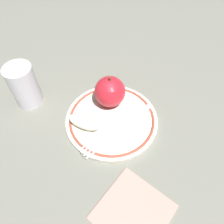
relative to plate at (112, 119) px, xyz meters
name	(u,v)px	position (x,y,z in m)	size (l,w,h in m)	color
ground_plane	(109,121)	(0.00, 0.01, -0.01)	(2.00, 2.00, 0.00)	slate
plate	(112,119)	(0.00, 0.00, 0.00)	(0.21, 0.21, 0.01)	silver
apple_red_whole	(110,92)	(0.04, 0.02, 0.04)	(0.07, 0.07, 0.08)	red
apple_slice_front	(84,122)	(-0.04, 0.05, 0.02)	(0.07, 0.03, 0.02)	#E9EBCD
fork	(120,127)	(-0.02, -0.03, 0.01)	(0.18, 0.10, 0.00)	silver
drinking_glass	(24,86)	(-0.02, 0.21, 0.05)	(0.06, 0.06, 0.11)	white
napkin_folded	(133,212)	(-0.17, -0.11, 0.00)	(0.12, 0.12, 0.01)	tan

